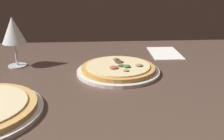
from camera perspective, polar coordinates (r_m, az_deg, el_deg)
dining_table at (r=73.82cm, az=-1.55°, el=-5.16°), size 150.00×110.00×4.00cm
pizza_main at (r=83.25cm, az=1.38°, el=0.17°), size 26.64×26.64×3.38cm
wine_glass_far at (r=92.85cm, az=-20.97°, el=7.88°), size 7.99×7.99×17.06cm
paper_menu at (r=107.34cm, az=11.56°, el=3.68°), size 11.92×18.81×0.30cm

